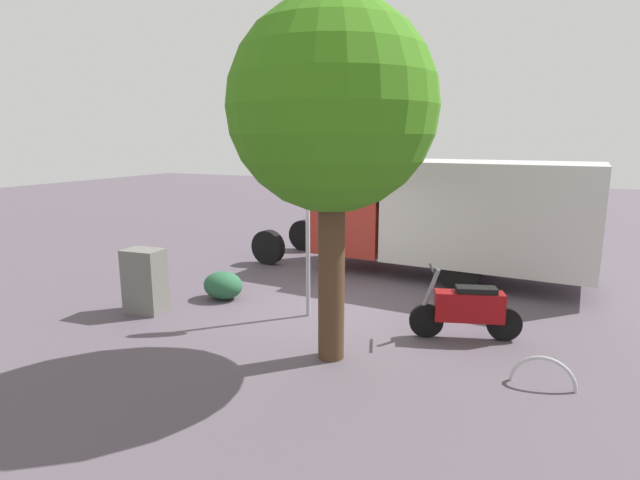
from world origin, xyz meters
The scene contains 8 objects.
ground_plane centered at (0.00, 0.00, 0.00)m, with size 60.00×60.00×0.00m, color #524852.
box_truck_near centered at (-1.51, -3.50, 1.55)m, with size 8.19×2.65×2.75m.
motorcycle centered at (-2.62, 0.22, 0.52)m, with size 1.76×0.78×1.20m.
stop_sign centered at (0.24, 0.32, 2.25)m, with size 0.71×0.33×3.37m.
street_tree centered at (-0.86, 1.80, 3.64)m, with size 2.91×2.91×5.14m.
utility_cabinet centered at (3.15, 1.40, 0.61)m, with size 0.71×0.50×1.22m, color #66645E.
bike_rack_hoop centered at (-3.80, 1.47, 0.00)m, with size 0.85×0.85×0.05m, color #B7B7BC.
shrub_near_sign centered at (2.28, 0.13, 0.29)m, with size 0.84×0.69×0.57m, color #265939.
Camera 1 is at (-3.66, 8.33, 3.24)m, focal length 28.16 mm.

